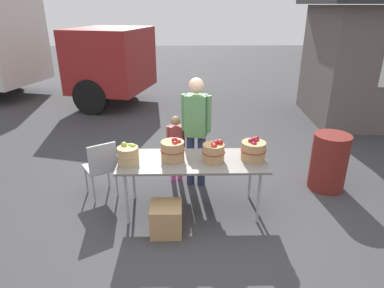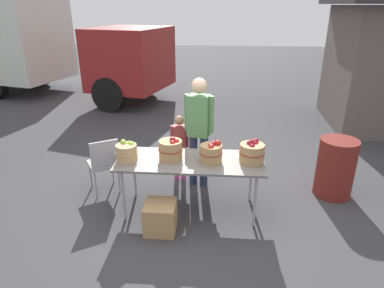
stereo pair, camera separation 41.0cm
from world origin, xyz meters
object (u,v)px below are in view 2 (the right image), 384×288
at_px(apple_basket_red_1, 211,152).
at_px(apple_basket_green_0, 127,152).
at_px(market_table, 190,163).
at_px(apple_basket_red_0, 171,149).
at_px(trash_barrel, 335,168).
at_px(box_truck, 24,44).
at_px(apple_basket_red_2, 252,152).
at_px(vendor_adult, 199,125).
at_px(produce_crate, 160,217).
at_px(folding_chair, 104,161).
at_px(child_customer, 180,143).

bearing_deg(apple_basket_red_1, apple_basket_green_0, -177.97).
bearing_deg(market_table, apple_basket_red_0, 176.95).
bearing_deg(trash_barrel, box_truck, 143.33).
height_order(apple_basket_red_2, box_truck, box_truck).
xyz_separation_m(market_table, apple_basket_red_2, (0.78, 0.01, 0.18)).
relative_size(vendor_adult, produce_crate, 4.42).
distance_m(market_table, box_truck, 8.39).
bearing_deg(trash_barrel, folding_chair, -176.59).
bearing_deg(apple_basket_green_0, market_table, 4.60).
bearing_deg(folding_chair, apple_basket_green_0, 105.26).
distance_m(child_customer, folding_chair, 1.17).
height_order(market_table, child_customer, child_customer).
xyz_separation_m(vendor_adult, box_truck, (-5.63, 5.52, 0.50)).
distance_m(child_customer, box_truck, 7.62).
distance_m(market_table, vendor_adult, 0.77).
xyz_separation_m(market_table, vendor_adult, (0.07, 0.72, 0.28)).
bearing_deg(market_table, child_customer, 105.39).
xyz_separation_m(apple_basket_red_0, child_customer, (0.02, 0.84, -0.26)).
bearing_deg(trash_barrel, child_customer, 172.87).
bearing_deg(folding_chair, trash_barrel, 151.12).
bearing_deg(market_table, trash_barrel, 15.53).
distance_m(market_table, trash_barrel, 2.15).
xyz_separation_m(child_customer, trash_barrel, (2.29, -0.29, -0.20)).
bearing_deg(produce_crate, apple_basket_green_0, 138.79).
relative_size(apple_basket_red_0, produce_crate, 0.84).
height_order(apple_basket_red_0, apple_basket_red_1, apple_basket_red_0).
bearing_deg(apple_basket_red_1, child_customer, 119.80).
relative_size(apple_basket_red_2, vendor_adult, 0.20).
height_order(apple_basket_red_2, produce_crate, apple_basket_red_2).
relative_size(apple_basket_red_0, trash_barrel, 0.37).
height_order(market_table, box_truck, box_truck).
height_order(apple_basket_red_2, vendor_adult, vendor_adult).
distance_m(apple_basket_red_0, child_customer, 0.88).
relative_size(apple_basket_red_0, child_customer, 0.30).
height_order(market_table, apple_basket_red_1, apple_basket_red_1).
bearing_deg(apple_basket_green_0, trash_barrel, 12.52).
bearing_deg(produce_crate, folding_chair, 138.17).
distance_m(apple_basket_red_1, folding_chair, 1.65).
distance_m(apple_basket_green_0, folding_chair, 0.74).
relative_size(market_table, apple_basket_green_0, 6.63).
distance_m(child_customer, produce_crate, 1.42).
relative_size(apple_basket_green_0, apple_basket_red_0, 0.90).
bearing_deg(apple_basket_red_0, vendor_adult, 65.60).
height_order(market_table, folding_chair, folding_chair).
xyz_separation_m(child_customer, folding_chair, (-1.05, -0.49, -0.12)).
xyz_separation_m(folding_chair, produce_crate, (0.96, -0.86, -0.32)).
bearing_deg(vendor_adult, trash_barrel, -170.13).
relative_size(vendor_adult, folding_chair, 1.94).
relative_size(apple_basket_green_0, folding_chair, 0.33).
relative_size(apple_basket_red_2, box_truck, 0.04).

